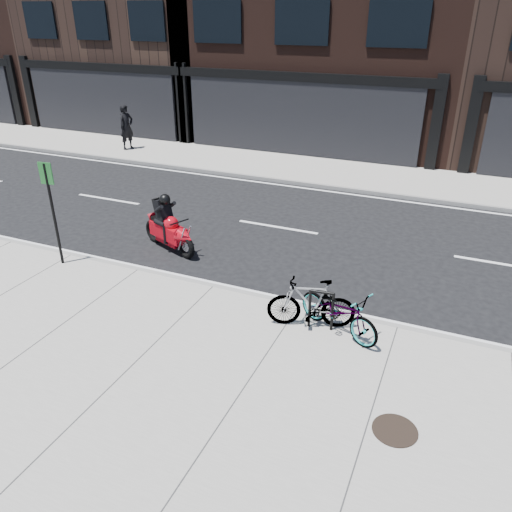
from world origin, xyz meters
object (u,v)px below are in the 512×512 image
at_px(motorcycle, 170,229).
at_px(manhole_cover, 395,430).
at_px(bicycle_front, 339,311).
at_px(sign_post, 52,205).
at_px(bike_rack, 321,306).
at_px(bicycle_rear, 311,303).
at_px(pedestrian, 127,127).

relative_size(motorcycle, manhole_cover, 2.92).
height_order(bicycle_front, sign_post, sign_post).
height_order(bike_rack, motorcycle, motorcycle).
bearing_deg(bicycle_front, bicycle_rear, 114.16).
bearing_deg(sign_post, motorcycle, 37.71).
distance_m(bike_rack, sign_post, 6.58).
height_order(bicycle_front, motorcycle, motorcycle).
relative_size(manhole_cover, sign_post, 0.27).
height_order(bike_rack, pedestrian, pedestrian).
bearing_deg(manhole_cover, bicycle_rear, 133.11).
distance_m(bike_rack, bicycle_rear, 0.20).
bearing_deg(pedestrian, bicycle_rear, -116.48).
distance_m(bicycle_rear, pedestrian, 15.30).
bearing_deg(bicycle_rear, motorcycle, -132.64).
height_order(bike_rack, manhole_cover, bike_rack).
bearing_deg(manhole_cover, motorcycle, 146.82).
relative_size(motorcycle, pedestrian, 1.01).
relative_size(bicycle_front, motorcycle, 0.92).
xyz_separation_m(bicycle_front, pedestrian, (-12.10, 10.01, 0.48)).
height_order(motorcycle, manhole_cover, motorcycle).
relative_size(bicycle_front, sign_post, 0.72).
relative_size(bicycle_front, bicycle_rear, 1.06).
bearing_deg(sign_post, bike_rack, -8.58).
distance_m(bicycle_rear, manhole_cover, 2.91).
bearing_deg(bicycle_rear, bicycle_front, 72.53).
distance_m(bicycle_front, bicycle_rear, 0.54).
bearing_deg(motorcycle, bicycle_rear, -3.22).
bearing_deg(bicycle_rear, manhole_cover, 25.64).
height_order(manhole_cover, sign_post, sign_post).
distance_m(bike_rack, pedestrian, 15.45).
distance_m(motorcycle, sign_post, 2.85).
relative_size(bike_rack, bicycle_rear, 0.49).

